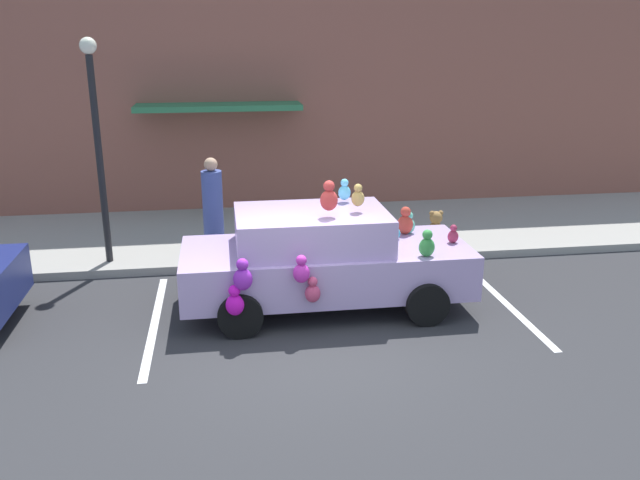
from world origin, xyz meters
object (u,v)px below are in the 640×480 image
(plush_covered_car, at_px, (323,258))
(pedestrian_near_shopfront, at_px, (213,212))
(street_lamp_post, at_px, (96,129))
(teddy_bear_on_sidewalk, at_px, (435,229))

(plush_covered_car, xyz_separation_m, pedestrian_near_shopfront, (-1.66, 2.23, 0.21))
(street_lamp_post, xyz_separation_m, pedestrian_near_shopfront, (1.89, -0.06, -1.52))
(plush_covered_car, bearing_deg, teddy_bear_on_sidewalk, 42.44)
(teddy_bear_on_sidewalk, xyz_separation_m, street_lamp_post, (-6.14, -0.08, 2.07))
(pedestrian_near_shopfront, bearing_deg, plush_covered_car, -53.40)
(plush_covered_car, relative_size, teddy_bear_on_sidewalk, 6.49)
(plush_covered_car, distance_m, pedestrian_near_shopfront, 2.79)
(plush_covered_car, distance_m, teddy_bear_on_sidewalk, 3.53)
(teddy_bear_on_sidewalk, distance_m, pedestrian_near_shopfront, 4.28)
(teddy_bear_on_sidewalk, relative_size, street_lamp_post, 0.17)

